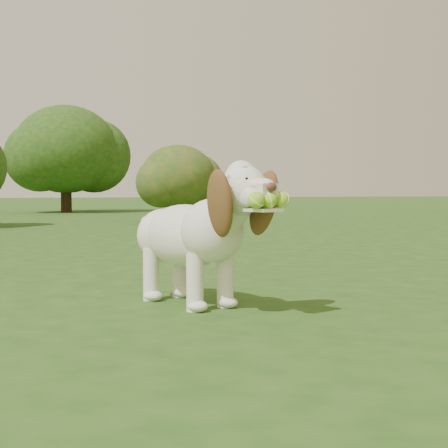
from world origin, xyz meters
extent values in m
plane|color=#214914|center=(0.00, 0.00, 0.00)|extent=(80.00, 80.00, 0.00)
ellipsoid|color=white|center=(-0.48, 0.55, 0.34)|extent=(0.51, 0.66, 0.31)
ellipsoid|color=white|center=(-0.39, 0.35, 0.38)|extent=(0.40, 0.40, 0.30)
ellipsoid|color=white|center=(-0.56, 0.74, 0.33)|extent=(0.36, 0.36, 0.28)
cylinder|color=white|center=(-0.35, 0.24, 0.46)|extent=(0.24, 0.28, 0.24)
sphere|color=white|center=(-0.31, 0.13, 0.57)|extent=(0.28, 0.28, 0.21)
sphere|color=white|center=(-0.31, 0.15, 0.63)|extent=(0.18, 0.18, 0.14)
cube|color=white|center=(-0.26, 0.02, 0.57)|extent=(0.13, 0.15, 0.06)
ellipsoid|color=#592D28|center=(-0.23, -0.04, 0.58)|extent=(0.06, 0.05, 0.04)
cube|color=white|center=(-0.25, 0.01, 0.48)|extent=(0.16, 0.17, 0.01)
ellipsoid|color=brown|center=(-0.42, 0.09, 0.51)|extent=(0.16, 0.23, 0.33)
ellipsoid|color=brown|center=(-0.19, 0.19, 0.51)|extent=(0.18, 0.19, 0.33)
cylinder|color=white|center=(-0.60, 0.86, 0.37)|extent=(0.11, 0.16, 0.12)
cylinder|color=white|center=(-0.48, 0.33, 0.13)|extent=(0.11, 0.11, 0.27)
cylinder|color=white|center=(-0.32, 0.40, 0.13)|extent=(0.11, 0.11, 0.27)
cylinder|color=white|center=(-0.63, 0.69, 0.13)|extent=(0.11, 0.11, 0.27)
cylinder|color=white|center=(-0.47, 0.76, 0.13)|extent=(0.11, 0.11, 0.27)
sphere|color=#A2E029|center=(-0.31, -0.05, 0.53)|extent=(0.10, 0.10, 0.07)
sphere|color=#A2E029|center=(-0.24, -0.03, 0.53)|extent=(0.10, 0.10, 0.07)
sphere|color=#A2E029|center=(-0.18, 0.00, 0.53)|extent=(0.10, 0.10, 0.07)
cylinder|color=#382314|center=(-0.54, 14.00, 0.41)|extent=(0.25, 0.25, 0.82)
ellipsoid|color=#184415|center=(-0.54, 14.00, 1.50)|extent=(2.46, 2.46, 2.09)
cylinder|color=#382314|center=(1.09, 8.59, 0.21)|extent=(0.13, 0.13, 0.42)
ellipsoid|color=#184415|center=(1.09, 8.59, 0.77)|extent=(1.26, 1.26, 1.07)
camera|label=1|loc=(-1.19, -2.78, 0.58)|focal=55.00mm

